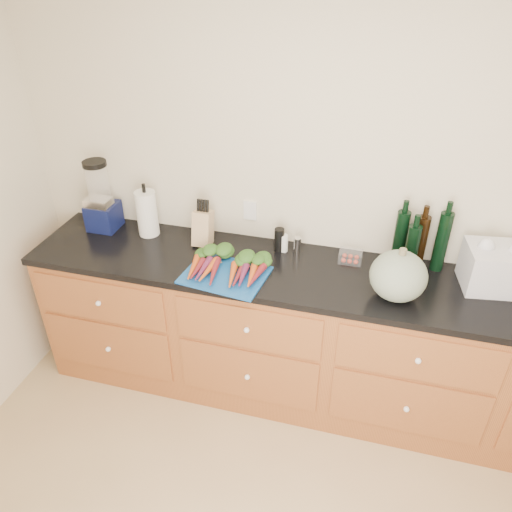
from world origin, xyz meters
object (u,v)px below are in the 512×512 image
(knife_block, at_px, (203,228))
(carrots, at_px, (228,265))
(paper_towel, at_px, (147,213))
(cutting_board, at_px, (225,275))
(tomato_box, at_px, (350,257))
(squash, at_px, (398,276))
(blender_appliance, at_px, (101,200))

(knife_block, bearing_deg, carrots, -46.73)
(paper_towel, bearing_deg, cutting_board, -27.82)
(cutting_board, height_order, tomato_box, tomato_box)
(squash, height_order, tomato_box, squash)
(carrots, bearing_deg, squash, 0.00)
(cutting_board, relative_size, tomato_box, 3.41)
(knife_block, relative_size, tomato_box, 1.61)
(cutting_board, xyz_separation_m, paper_towel, (-0.61, 0.32, 0.14))
(cutting_board, relative_size, carrots, 1.00)
(blender_appliance, relative_size, knife_block, 2.14)
(paper_towel, height_order, knife_block, paper_towel)
(blender_appliance, relative_size, paper_towel, 1.57)
(carrots, distance_m, tomato_box, 0.71)
(cutting_board, bearing_deg, paper_towel, 152.18)
(tomato_box, bearing_deg, squash, -46.97)
(cutting_board, bearing_deg, squash, 3.17)
(cutting_board, relative_size, blender_appliance, 0.99)
(knife_block, bearing_deg, paper_towel, 176.92)
(cutting_board, height_order, blender_appliance, blender_appliance)
(paper_towel, distance_m, knife_block, 0.37)
(cutting_board, relative_size, squash, 1.54)
(squash, distance_m, blender_appliance, 1.85)
(cutting_board, height_order, knife_block, knife_block)
(tomato_box, bearing_deg, blender_appliance, -179.54)
(cutting_board, distance_m, squash, 0.92)
(cutting_board, xyz_separation_m, carrots, (-0.00, 0.05, 0.03))
(tomato_box, bearing_deg, paper_towel, -179.54)
(carrots, relative_size, squash, 1.54)
(cutting_board, bearing_deg, tomato_box, 26.90)
(squash, distance_m, paper_towel, 1.54)
(cutting_board, xyz_separation_m, squash, (0.91, 0.05, 0.12))
(blender_appliance, height_order, paper_towel, blender_appliance)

